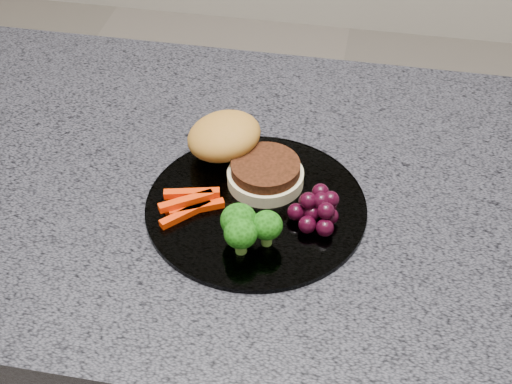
% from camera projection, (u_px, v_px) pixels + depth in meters
% --- Properties ---
extents(countertop, '(1.20, 0.60, 0.04)m').
position_uv_depth(countertop, '(270.00, 197.00, 0.88)').
color(countertop, '#45454E').
rests_on(countertop, island_cabinet).
extents(plate, '(0.26, 0.26, 0.01)m').
position_uv_depth(plate, '(256.00, 206.00, 0.84)').
color(plate, white).
rests_on(plate, countertop).
extents(burger, '(0.18, 0.16, 0.05)m').
position_uv_depth(burger, '(238.00, 152.00, 0.87)').
color(burger, beige).
rests_on(burger, plate).
extents(carrot_sticks, '(0.07, 0.07, 0.02)m').
position_uv_depth(carrot_sticks, '(190.00, 204.00, 0.82)').
color(carrot_sticks, '#E93003').
rests_on(carrot_sticks, plate).
extents(broccoli, '(0.07, 0.06, 0.05)m').
position_uv_depth(broccoli, '(247.00, 226.00, 0.77)').
color(broccoli, '#629837').
rests_on(broccoli, plate).
extents(grape_bunch, '(0.06, 0.06, 0.04)m').
position_uv_depth(grape_bunch, '(318.00, 209.00, 0.81)').
color(grape_bunch, black).
rests_on(grape_bunch, plate).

